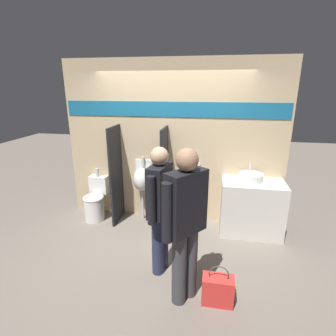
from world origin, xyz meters
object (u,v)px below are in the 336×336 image
toilet (95,202)px  person_with_lanyard (186,222)px  urinal_near_counter (142,179)px  sink_basin (250,177)px  shopping_bag (218,290)px  cell_phone (235,183)px  urinal_far (190,182)px  person_in_vest (160,206)px

toilet → person_with_lanyard: bearing=-41.3°
urinal_near_counter → sink_basin: bearing=-2.7°
person_with_lanyard → shopping_bag: 0.86m
sink_basin → cell_phone: size_ratio=2.67×
person_with_lanyard → shopping_bag: (0.37, -0.01, -0.78)m
cell_phone → person_with_lanyard: person_with_lanyard is taller
sink_basin → urinal_far: bearing=174.9°
sink_basin → urinal_near_counter: sink_basin is taller
urinal_far → person_in_vest: person_in_vest is taller
toilet → person_in_vest: size_ratio=0.54×
urinal_far → person_in_vest: size_ratio=0.69×
person_in_vest → person_with_lanyard: size_ratio=0.94×
urinal_far → toilet: 1.72m
cell_phone → urinal_near_counter: (-1.53, 0.26, -0.13)m
toilet → urinal_far: bearing=4.9°
sink_basin → cell_phone: 0.30m
urinal_far → shopping_bag: bearing=-74.3°
cell_phone → person_with_lanyard: bearing=-112.1°
shopping_bag → cell_phone: bearing=81.3°
sink_basin → urinal_far: 0.96m
sink_basin → shopping_bag: size_ratio=0.80×
person_in_vest → shopping_bag: 1.12m
sink_basin → person_in_vest: person_in_vest is taller
sink_basin → person_with_lanyard: size_ratio=0.22×
urinal_far → sink_basin: bearing=-5.1°
urinal_near_counter → person_in_vest: person_in_vest is taller
toilet → person_in_vest: person_in_vest is taller
person_in_vest → shopping_bag: size_ratio=3.45×
urinal_far → toilet: urinal_far is taller
sink_basin → urinal_far: sink_basin is taller
cell_phone → person_in_vest: size_ratio=0.09×
person_with_lanyard → sink_basin: bearing=12.4°
sink_basin → toilet: (-2.60, -0.06, -0.61)m
urinal_near_counter → person_in_vest: (0.59, -1.28, 0.16)m
cell_phone → person_with_lanyard: (-0.59, -1.45, 0.08)m
cell_phone → shopping_bag: 1.63m
sink_basin → shopping_bag: 1.85m
person_in_vest → shopping_bag: person_in_vest is taller
urinal_far → person_with_lanyard: (0.12, -1.70, 0.21)m
sink_basin → toilet: bearing=-178.7°
cell_phone → shopping_bag: size_ratio=0.30×
sink_basin → urinal_far: size_ratio=0.34×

